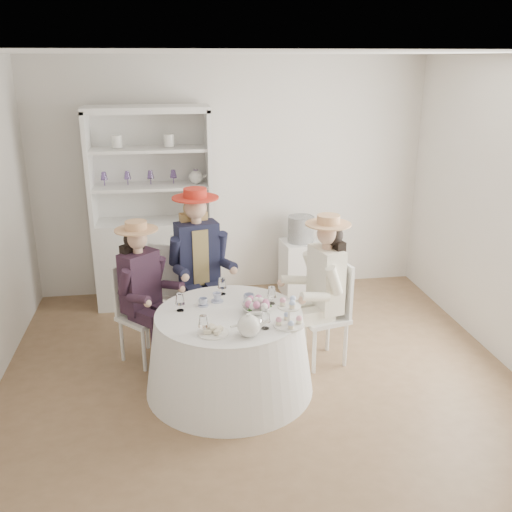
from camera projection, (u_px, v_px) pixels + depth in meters
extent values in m
plane|color=brown|center=(258.00, 369.00, 5.16)|extent=(4.50, 4.50, 0.00)
plane|color=white|center=(258.00, 53.00, 4.27)|extent=(4.50, 4.50, 0.00)
plane|color=silver|center=(231.00, 178.00, 6.58)|extent=(4.50, 0.00, 4.50)
plane|color=silver|center=(320.00, 336.00, 2.84)|extent=(4.50, 0.00, 4.50)
plane|color=silver|center=(509.00, 215.00, 5.03)|extent=(0.00, 4.50, 4.50)
cone|color=white|center=(229.00, 352.00, 4.76)|extent=(1.41, 1.41, 0.67)
cylinder|color=white|center=(229.00, 314.00, 4.65)|extent=(1.21, 1.21, 0.02)
cube|color=silver|center=(156.00, 262.00, 6.43)|extent=(1.35, 0.68, 0.97)
cube|color=silver|center=(150.00, 163.00, 6.28)|extent=(1.29, 0.24, 1.19)
cube|color=silver|center=(146.00, 109.00, 5.88)|extent=(1.35, 0.68, 0.06)
cube|color=silver|center=(89.00, 168.00, 5.99)|extent=(0.12, 0.49, 1.19)
cube|color=silver|center=(209.00, 165.00, 6.17)|extent=(0.12, 0.49, 1.19)
cube|color=silver|center=(151.00, 186.00, 6.15)|extent=(1.26, 0.61, 0.03)
cube|color=silver|center=(149.00, 149.00, 6.02)|extent=(1.26, 0.61, 0.03)
sphere|color=white|center=(196.00, 177.00, 6.19)|extent=(0.15, 0.15, 0.15)
cube|color=silver|center=(300.00, 268.00, 6.72)|extent=(0.45, 0.45, 0.65)
cylinder|color=black|center=(301.00, 229.00, 6.56)|extent=(0.39, 0.39, 0.30)
cube|color=silver|center=(144.00, 318.00, 5.19)|extent=(0.53, 0.53, 0.04)
cylinder|color=silver|center=(144.00, 350.00, 5.06)|extent=(0.03, 0.03, 0.42)
cylinder|color=silver|center=(169.00, 338.00, 5.28)|extent=(0.03, 0.03, 0.42)
cylinder|color=silver|center=(122.00, 340.00, 5.24)|extent=(0.03, 0.03, 0.42)
cylinder|color=silver|center=(147.00, 329.00, 5.46)|extent=(0.03, 0.03, 0.42)
cube|color=silver|center=(130.00, 287.00, 5.21)|extent=(0.28, 0.27, 0.47)
cube|color=black|center=(140.00, 281.00, 5.09)|extent=(0.38, 0.37, 0.55)
cube|color=black|center=(145.00, 316.00, 5.04)|extent=(0.31, 0.32, 0.11)
cylinder|color=black|center=(157.00, 349.00, 5.05)|extent=(0.09, 0.09, 0.44)
cylinder|color=black|center=(125.00, 282.00, 4.90)|extent=(0.17, 0.18, 0.26)
cube|color=black|center=(159.00, 310.00, 5.16)|extent=(0.31, 0.32, 0.11)
cylinder|color=black|center=(171.00, 342.00, 5.18)|extent=(0.09, 0.09, 0.44)
cylinder|color=black|center=(159.00, 269.00, 5.19)|extent=(0.17, 0.18, 0.26)
cylinder|color=#D8A889|center=(138.00, 250.00, 4.99)|extent=(0.09, 0.09, 0.08)
sphere|color=#D8A889|center=(137.00, 239.00, 4.95)|extent=(0.18, 0.18, 0.18)
sphere|color=black|center=(134.00, 240.00, 4.98)|extent=(0.18, 0.18, 0.18)
cube|color=black|center=(133.00, 263.00, 5.08)|extent=(0.22, 0.21, 0.36)
cylinder|color=tan|center=(136.00, 230.00, 4.93)|extent=(0.38, 0.38, 0.01)
cylinder|color=tan|center=(136.00, 225.00, 4.91)|extent=(0.19, 0.19, 0.08)
cube|color=silver|center=(199.00, 294.00, 5.54)|extent=(0.53, 0.53, 0.04)
cylinder|color=silver|center=(188.00, 328.00, 5.41)|extent=(0.04, 0.04, 0.48)
cylinder|color=silver|center=(223.00, 322.00, 5.53)|extent=(0.04, 0.04, 0.48)
cylinder|color=silver|center=(178.00, 314.00, 5.71)|extent=(0.04, 0.04, 0.48)
cylinder|color=silver|center=(211.00, 308.00, 5.84)|extent=(0.04, 0.04, 0.48)
cube|color=silver|center=(193.00, 260.00, 5.61)|extent=(0.41, 0.13, 0.54)
cube|color=#1A1D35|center=(197.00, 255.00, 5.43)|extent=(0.43, 0.30, 0.63)
cube|color=tan|center=(197.00, 255.00, 5.43)|extent=(0.20, 0.27, 0.54)
cube|color=#1A1D35|center=(193.00, 292.00, 5.36)|extent=(0.23, 0.39, 0.13)
cylinder|color=#1A1D35|center=(199.00, 330.00, 5.34)|extent=(0.11, 0.11, 0.50)
cylinder|color=#1A1D35|center=(175.00, 251.00, 5.28)|extent=(0.14, 0.21, 0.30)
cube|color=#1A1D35|center=(213.00, 289.00, 5.43)|extent=(0.23, 0.39, 0.13)
cylinder|color=#1A1D35|center=(219.00, 327.00, 5.41)|extent=(0.11, 0.11, 0.50)
cylinder|color=#1A1D35|center=(221.00, 245.00, 5.44)|extent=(0.14, 0.21, 0.30)
cylinder|color=#D8A889|center=(196.00, 220.00, 5.31)|extent=(0.10, 0.10, 0.09)
sphere|color=#D8A889|center=(196.00, 208.00, 5.27)|extent=(0.21, 0.21, 0.21)
sphere|color=tan|center=(194.00, 208.00, 5.32)|extent=(0.21, 0.21, 0.21)
cube|color=tan|center=(194.00, 234.00, 5.44)|extent=(0.27, 0.15, 0.41)
cylinder|color=red|center=(195.00, 198.00, 5.24)|extent=(0.43, 0.43, 0.01)
cylinder|color=red|center=(195.00, 193.00, 5.23)|extent=(0.22, 0.22, 0.09)
cube|color=silver|center=(322.00, 317.00, 5.15)|extent=(0.48, 0.48, 0.04)
cylinder|color=silver|center=(298.00, 336.00, 5.30)|extent=(0.04, 0.04, 0.44)
cylinder|color=silver|center=(314.00, 351.00, 5.02)|extent=(0.04, 0.04, 0.44)
cylinder|color=silver|center=(328.00, 330.00, 5.42)|extent=(0.04, 0.04, 0.44)
cylinder|color=silver|center=(345.00, 344.00, 5.14)|extent=(0.04, 0.04, 0.44)
cube|color=silver|center=(341.00, 287.00, 5.12)|extent=(0.12, 0.37, 0.50)
cube|color=white|center=(326.00, 279.00, 5.03)|extent=(0.28, 0.39, 0.58)
cube|color=white|center=(306.00, 308.00, 5.15)|extent=(0.36, 0.21, 0.12)
cylinder|color=white|center=(292.00, 340.00, 5.20)|extent=(0.10, 0.10, 0.46)
cylinder|color=white|center=(311.00, 265.00, 5.17)|extent=(0.19, 0.13, 0.27)
cube|color=white|center=(316.00, 315.00, 5.00)|extent=(0.36, 0.21, 0.12)
cylinder|color=white|center=(301.00, 348.00, 5.05)|extent=(0.10, 0.10, 0.46)
cylinder|color=white|center=(334.00, 280.00, 4.82)|extent=(0.19, 0.13, 0.27)
cylinder|color=#D8A889|center=(327.00, 246.00, 4.93)|extent=(0.09, 0.09, 0.08)
sphere|color=#D8A889|center=(328.00, 234.00, 4.89)|extent=(0.19, 0.19, 0.19)
sphere|color=black|center=(332.00, 235.00, 4.92)|extent=(0.19, 0.19, 0.19)
cube|color=black|center=(335.00, 260.00, 5.01)|extent=(0.13, 0.25, 0.38)
cylinder|color=tan|center=(328.00, 224.00, 4.87)|extent=(0.40, 0.40, 0.01)
cylinder|color=tan|center=(328.00, 220.00, 4.85)|extent=(0.20, 0.20, 0.08)
cube|color=silver|center=(177.00, 290.00, 5.70)|extent=(0.55, 0.55, 0.04)
cylinder|color=silver|center=(199.00, 307.00, 5.88)|extent=(0.04, 0.04, 0.45)
cylinder|color=silver|center=(170.00, 304.00, 5.97)|extent=(0.04, 0.04, 0.45)
cylinder|color=silver|center=(187.00, 321.00, 5.59)|extent=(0.04, 0.04, 0.45)
cylinder|color=silver|center=(156.00, 316.00, 5.67)|extent=(0.04, 0.04, 0.45)
cube|color=silver|center=(168.00, 271.00, 5.44)|extent=(0.37, 0.19, 0.51)
imported|color=white|center=(203.00, 303.00, 4.77)|extent=(0.09, 0.09, 0.06)
imported|color=white|center=(217.00, 298.00, 4.86)|extent=(0.09, 0.09, 0.07)
imported|color=white|center=(249.00, 299.00, 4.82)|extent=(0.10, 0.10, 0.07)
imported|color=white|center=(256.00, 310.00, 4.64)|extent=(0.26, 0.26, 0.06)
sphere|color=#CC6698|center=(264.00, 303.00, 4.65)|extent=(0.06, 0.06, 0.06)
sphere|color=white|center=(262.00, 301.00, 4.68)|extent=(0.06, 0.06, 0.06)
sphere|color=#CC6698|center=(259.00, 300.00, 4.69)|extent=(0.06, 0.06, 0.06)
sphere|color=white|center=(255.00, 300.00, 4.69)|extent=(0.06, 0.06, 0.06)
sphere|color=#CC6698|center=(252.00, 301.00, 4.68)|extent=(0.06, 0.06, 0.06)
sphere|color=white|center=(251.00, 303.00, 4.65)|extent=(0.06, 0.06, 0.06)
sphere|color=#CC6698|center=(251.00, 304.00, 4.62)|extent=(0.06, 0.06, 0.06)
sphere|color=white|center=(254.00, 305.00, 4.60)|extent=(0.06, 0.06, 0.06)
sphere|color=#CC6698|center=(257.00, 306.00, 4.59)|extent=(0.06, 0.06, 0.06)
sphere|color=white|center=(261.00, 305.00, 4.60)|extent=(0.06, 0.06, 0.06)
sphere|color=#CC6698|center=(263.00, 304.00, 4.62)|extent=(0.06, 0.06, 0.06)
sphere|color=white|center=(249.00, 326.00, 4.25)|extent=(0.17, 0.17, 0.17)
cylinder|color=white|center=(263.00, 324.00, 4.26)|extent=(0.10, 0.03, 0.08)
cylinder|color=white|center=(249.00, 315.00, 4.22)|extent=(0.04, 0.04, 0.02)
cylinder|color=white|center=(213.00, 333.00, 4.30)|extent=(0.24, 0.24, 0.01)
cube|color=beige|center=(207.00, 332.00, 4.27)|extent=(0.06, 0.04, 0.03)
cube|color=beige|center=(213.00, 329.00, 4.29)|extent=(0.06, 0.05, 0.03)
cube|color=beige|center=(219.00, 329.00, 4.32)|extent=(0.07, 0.06, 0.03)
cube|color=beige|center=(210.00, 327.00, 4.33)|extent=(0.07, 0.07, 0.03)
cube|color=beige|center=(217.00, 332.00, 4.27)|extent=(0.06, 0.07, 0.03)
cylinder|color=white|center=(289.00, 325.00, 4.43)|extent=(0.24, 0.24, 0.01)
cylinder|color=white|center=(289.00, 316.00, 4.41)|extent=(0.02, 0.02, 0.16)
cylinder|color=white|center=(289.00, 307.00, 4.38)|extent=(0.18, 0.18, 0.01)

